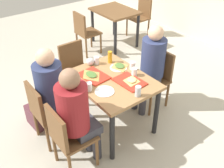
# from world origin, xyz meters

# --- Properties ---
(ground_plane) EXTENTS (10.00, 10.00, 0.02)m
(ground_plane) POSITION_xyz_m (0.00, 0.00, -0.01)
(ground_plane) COLOR #B2AD9E
(main_table) EXTENTS (1.02, 0.81, 0.74)m
(main_table) POSITION_xyz_m (0.00, 0.00, 0.63)
(main_table) COLOR #9E7247
(main_table) RESTS_ON ground_plane
(chair_near_left) EXTENTS (0.40, 0.40, 0.84)m
(chair_near_left) POSITION_xyz_m (-0.26, -0.79, 0.49)
(chair_near_left) COLOR brown
(chair_near_left) RESTS_ON ground_plane
(chair_near_right) EXTENTS (0.40, 0.40, 0.84)m
(chair_near_right) POSITION_xyz_m (0.26, -0.79, 0.49)
(chair_near_right) COLOR brown
(chair_near_right) RESTS_ON ground_plane
(chair_far_side) EXTENTS (0.40, 0.40, 0.84)m
(chair_far_side) POSITION_xyz_m (0.00, 0.79, 0.49)
(chair_far_side) COLOR brown
(chair_far_side) RESTS_ON ground_plane
(chair_left_end) EXTENTS (0.40, 0.40, 0.84)m
(chair_left_end) POSITION_xyz_m (-0.90, 0.00, 0.49)
(chair_left_end) COLOR brown
(chair_left_end) RESTS_ON ground_plane
(person_in_red) EXTENTS (0.32, 0.42, 1.25)m
(person_in_red) POSITION_xyz_m (-0.26, -0.65, 0.73)
(person_in_red) COLOR #383842
(person_in_red) RESTS_ON ground_plane
(person_in_brown_jacket) EXTENTS (0.32, 0.42, 1.25)m
(person_in_brown_jacket) POSITION_xyz_m (0.26, -0.65, 0.73)
(person_in_brown_jacket) COLOR #383842
(person_in_brown_jacket) RESTS_ON ground_plane
(person_far_side) EXTENTS (0.32, 0.42, 1.25)m
(person_far_side) POSITION_xyz_m (-0.00, 0.65, 0.73)
(person_far_side) COLOR #383842
(person_far_side) RESTS_ON ground_plane
(tray_red_near) EXTENTS (0.38, 0.29, 0.02)m
(tray_red_near) POSITION_xyz_m (-0.18, -0.14, 0.75)
(tray_red_near) COLOR red
(tray_red_near) RESTS_ON main_table
(tray_red_far) EXTENTS (0.38, 0.28, 0.02)m
(tray_red_far) POSITION_xyz_m (0.18, 0.12, 0.75)
(tray_red_far) COLOR red
(tray_red_far) RESTS_ON main_table
(paper_plate_center) EXTENTS (0.22, 0.22, 0.01)m
(paper_plate_center) POSITION_xyz_m (-0.15, 0.22, 0.74)
(paper_plate_center) COLOR white
(paper_plate_center) RESTS_ON main_table
(paper_plate_near_edge) EXTENTS (0.22, 0.22, 0.01)m
(paper_plate_near_edge) POSITION_xyz_m (0.15, -0.22, 0.74)
(paper_plate_near_edge) COLOR white
(paper_plate_near_edge) RESTS_ON main_table
(pizza_slice_a) EXTENTS (0.24, 0.18, 0.02)m
(pizza_slice_a) POSITION_xyz_m (-0.19, -0.17, 0.76)
(pizza_slice_a) COLOR #C68C47
(pizza_slice_a) RESTS_ON tray_red_near
(pizza_slice_b) EXTENTS (0.23, 0.23, 0.02)m
(pizza_slice_b) POSITION_xyz_m (0.19, 0.14, 0.76)
(pizza_slice_b) COLOR #DBAD60
(pizza_slice_b) RESTS_ON tray_red_far
(pizza_slice_c) EXTENTS (0.26, 0.23, 0.02)m
(pizza_slice_c) POSITION_xyz_m (-0.16, 0.25, 0.76)
(pizza_slice_c) COLOR tan
(pizza_slice_c) RESTS_ON paper_plate_center
(plastic_cup_a) EXTENTS (0.07, 0.07, 0.10)m
(plastic_cup_a) POSITION_xyz_m (-0.03, 0.34, 0.79)
(plastic_cup_a) COLOR white
(plastic_cup_a) RESTS_ON main_table
(plastic_cup_b) EXTENTS (0.07, 0.07, 0.10)m
(plastic_cup_b) POSITION_xyz_m (0.03, -0.34, 0.79)
(plastic_cup_b) COLOR white
(plastic_cup_b) RESTS_ON main_table
(plastic_cup_c) EXTENTS (0.07, 0.07, 0.10)m
(plastic_cup_c) POSITION_xyz_m (-0.41, 0.06, 0.79)
(plastic_cup_c) COLOR white
(plastic_cup_c) RESTS_ON main_table
(plastic_cup_d) EXTENTS (0.07, 0.07, 0.10)m
(plastic_cup_d) POSITION_xyz_m (0.10, 0.26, 0.79)
(plastic_cup_d) COLOR white
(plastic_cup_d) RESTS_ON main_table
(soda_can) EXTENTS (0.07, 0.07, 0.12)m
(soda_can) POSITION_xyz_m (0.44, 0.02, 0.80)
(soda_can) COLOR #B7BCC6
(soda_can) RESTS_ON main_table
(condiment_bottle) EXTENTS (0.06, 0.06, 0.16)m
(condiment_bottle) POSITION_xyz_m (-0.33, 0.22, 0.82)
(condiment_bottle) COLOR orange
(condiment_bottle) RESTS_ON main_table
(foil_bundle) EXTENTS (0.10, 0.10, 0.10)m
(foil_bundle) POSITION_xyz_m (-0.44, -0.02, 0.79)
(foil_bundle) COLOR silver
(foil_bundle) RESTS_ON main_table
(handbag) EXTENTS (0.33, 0.18, 0.28)m
(handbag) POSITION_xyz_m (-0.61, -0.80, 0.14)
(handbag) COLOR #592D38
(handbag) RESTS_ON ground_plane
(background_table) EXTENTS (0.90, 0.70, 0.74)m
(background_table) POSITION_xyz_m (-1.95, 1.57, 0.61)
(background_table) COLOR brown
(background_table) RESTS_ON ground_plane
(background_chair_near) EXTENTS (0.40, 0.40, 0.84)m
(background_chair_near) POSITION_xyz_m (-1.95, 0.84, 0.49)
(background_chair_near) COLOR brown
(background_chair_near) RESTS_ON ground_plane
(background_chair_far) EXTENTS (0.40, 0.40, 0.84)m
(background_chair_far) POSITION_xyz_m (-1.95, 2.30, 0.49)
(background_chair_far) COLOR brown
(background_chair_far) RESTS_ON ground_plane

